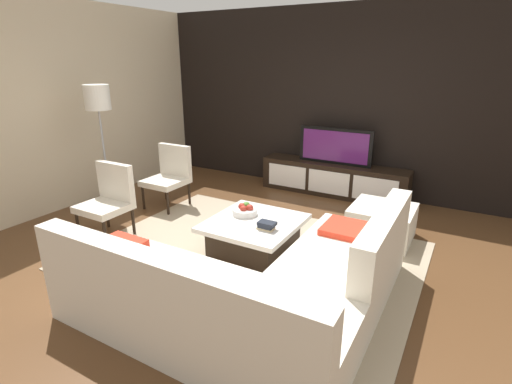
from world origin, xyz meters
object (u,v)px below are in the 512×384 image
at_px(media_console, 333,179).
at_px(television, 335,146).
at_px(floor_lamp, 98,105).
at_px(accent_chair_far, 170,173).
at_px(coffee_table, 254,236).
at_px(ottoman, 381,223).
at_px(sectional_couch, 258,289).
at_px(fruit_bowl, 245,210).
at_px(book_stack, 267,225).
at_px(accent_chair_near, 109,196).

height_order(media_console, television, television).
relative_size(floor_lamp, accent_chair_far, 1.98).
xyz_separation_m(coffee_table, ottoman, (1.13, 1.05, -0.00)).
bearing_deg(sectional_couch, fruit_bowl, 125.52).
relative_size(sectional_couch, book_stack, 12.55).
relative_size(television, book_stack, 6.01).
relative_size(media_console, book_stack, 12.01).
height_order(accent_chair_far, book_stack, accent_chair_far).
relative_size(television, accent_chair_far, 1.30).
height_order(coffee_table, book_stack, book_stack).
bearing_deg(sectional_couch, accent_chair_near, 166.64).
distance_m(media_console, fruit_bowl, 2.22).
height_order(media_console, ottoman, media_console).
distance_m(ottoman, book_stack, 1.51).
xyz_separation_m(sectional_couch, book_stack, (-0.38, 0.86, 0.14)).
bearing_deg(accent_chair_far, floor_lamp, -130.35).
relative_size(coffee_table, book_stack, 5.20).
bearing_deg(sectional_couch, television, 98.70).
distance_m(sectional_couch, accent_chair_near, 2.41).
xyz_separation_m(coffee_table, floor_lamp, (-2.40, 0.11, 1.26)).
bearing_deg(accent_chair_near, television, 50.62).
bearing_deg(accent_chair_far, media_console, 46.18).
bearing_deg(television, coffee_table, -92.49).
bearing_deg(coffee_table, television, 87.51).
distance_m(coffee_table, floor_lamp, 2.71).
relative_size(accent_chair_near, fruit_bowl, 3.11).
relative_size(coffee_table, floor_lamp, 0.57).
distance_m(coffee_table, fruit_bowl, 0.31).
xyz_separation_m(television, floor_lamp, (-2.50, -2.19, 0.68)).
distance_m(media_console, television, 0.52).
bearing_deg(accent_chair_far, book_stack, -16.27).
distance_m(television, fruit_bowl, 2.24).
bearing_deg(television, ottoman, -50.43).
xyz_separation_m(television, accent_chair_far, (-1.89, -1.61, -0.29)).
bearing_deg(television, sectional_couch, -81.30).
bearing_deg(television, accent_chair_far, -139.68).
bearing_deg(accent_chair_far, television, 46.19).
bearing_deg(ottoman, media_console, 129.58).
relative_size(coffee_table, ottoman, 1.40).
bearing_deg(accent_chair_far, accent_chair_near, -81.08).
xyz_separation_m(floor_lamp, book_stack, (2.62, -0.24, -1.03)).
bearing_deg(coffee_table, floor_lamp, 177.47).
height_order(ottoman, book_stack, book_stack).
bearing_deg(ottoman, sectional_couch, -104.40).
distance_m(media_console, coffee_table, 2.30).
bearing_deg(ottoman, floor_lamp, -165.00).
height_order(sectional_couch, floor_lamp, floor_lamp).
bearing_deg(accent_chair_near, ottoman, 21.96).
relative_size(ottoman, fruit_bowl, 2.50).
relative_size(floor_lamp, fruit_bowl, 6.14).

